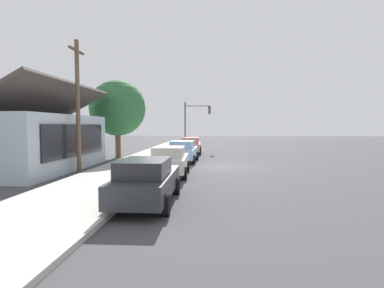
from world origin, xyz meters
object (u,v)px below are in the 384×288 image
car_charcoal (147,181)px  utility_pole_wooden (78,104)px  car_ivory (170,161)px  traffic_light_main (195,118)px  shade_tree (118,108)px  car_skyblue (183,151)px  fire_hydrant_red (155,161)px  car_coral (191,145)px

car_charcoal → utility_pole_wooden: bearing=38.5°
car_ivory → traffic_light_main: size_ratio=0.84×
shade_tree → traffic_light_main: bearing=-38.8°
car_ivory → car_skyblue: (6.25, -0.11, 0.00)m
car_charcoal → utility_pole_wooden: 9.09m
car_ivory → shade_tree: shade_tree is taller
utility_pole_wooden → fire_hydrant_red: utility_pole_wooden is taller
car_skyblue → shade_tree: shade_tree is taller
car_ivory → traffic_light_main: 16.71m
shade_tree → fire_hydrant_red: shade_tree is taller
car_charcoal → fire_hydrant_red: car_charcoal is taller
fire_hydrant_red → traffic_light_main: bearing=-6.9°
utility_pole_wooden → car_ivory: bearing=-96.5°
car_charcoal → fire_hydrant_red: size_ratio=6.71×
fire_hydrant_red → car_ivory: bearing=-154.2°
traffic_light_main → car_coral: bearing=177.1°
traffic_light_main → utility_pole_wooden: utility_pole_wooden is taller
utility_pole_wooden → fire_hydrant_red: size_ratio=10.56×
car_coral → utility_pole_wooden: (-12.27, 5.47, 3.11)m
car_charcoal → traffic_light_main: 22.67m
car_charcoal → utility_pole_wooden: size_ratio=0.63×
car_skyblue → fire_hydrant_red: car_skyblue is taller
car_skyblue → utility_pole_wooden: bearing=137.7°
car_coral → shade_tree: (-3.89, 5.85, 3.34)m
car_coral → utility_pole_wooden: bearing=153.9°
car_charcoal → car_coral: (18.90, -0.08, -0.00)m
car_ivory → fire_hydrant_red: (2.71, 1.31, -0.32)m
car_charcoal → traffic_light_main: traffic_light_main is taller
car_skyblue → car_charcoal: bearing=-178.5°
traffic_light_main → shade_tree: bearing=141.2°
car_skyblue → utility_pole_wooden: size_ratio=0.62×
car_skyblue → fire_hydrant_red: 3.83m
car_coral → car_skyblue: bearing=177.5°
shade_tree → traffic_light_main: shade_tree is taller
car_skyblue → utility_pole_wooden: (-5.64, 5.42, 3.11)m
car_charcoal → car_skyblue: (12.26, -0.03, 0.00)m
car_ivory → car_skyblue: 6.25m
car_ivory → utility_pole_wooden: utility_pole_wooden is taller
car_coral → car_charcoal: bearing=177.7°
shade_tree → car_coral: bearing=-56.4°
shade_tree → utility_pole_wooden: 8.40m
car_coral → traffic_light_main: bearing=-5.0°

